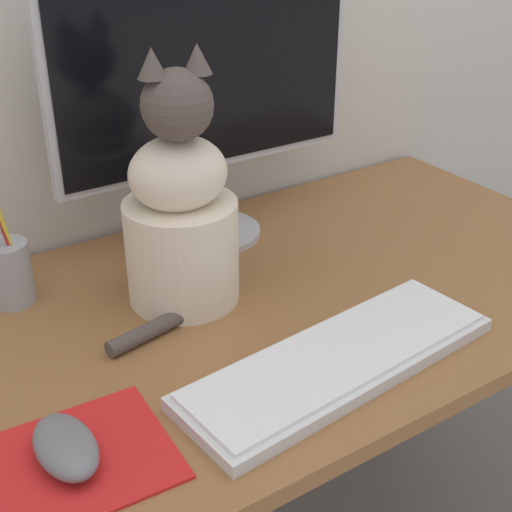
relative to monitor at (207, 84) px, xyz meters
The scene contains 7 objects.
desk 0.44m from the monitor, 108.97° to the right, with size 1.29×0.64×0.73m.
monitor is the anchor object (origin of this frame).
keyboard 0.49m from the monitor, 97.61° to the right, with size 0.46×0.18×0.02m.
mousepad_left 0.62m from the monitor, 135.00° to the right, with size 0.20×0.18×0.00m.
computer_mouse_left 0.61m from the monitor, 136.27° to the right, with size 0.06×0.11×0.03m.
cat 0.25m from the monitor, 131.26° to the right, with size 0.25×0.19×0.37m.
pen_cup 0.42m from the monitor, behind, with size 0.06×0.06×0.18m.
Camera 1 is at (-0.47, -0.75, 1.29)m, focal length 50.00 mm.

